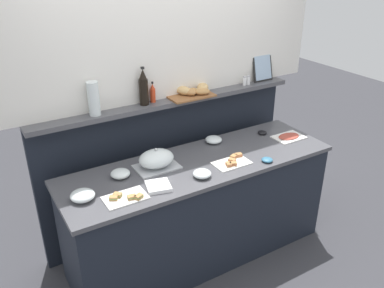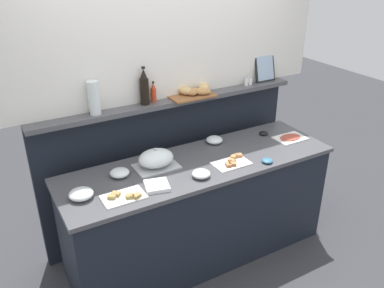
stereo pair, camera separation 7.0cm
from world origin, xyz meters
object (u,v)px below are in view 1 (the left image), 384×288
wine_bottle_dark (143,88)px  hot_sauce_bottle (153,93)px  sandwich_platter_side (232,162)px  pepper_shaker (248,80)px  glass_bowl_medium (120,174)px  glass_bowl_extra (202,174)px  glass_bowl_large (214,140)px  water_carafe (94,99)px  serving_cloche (156,159)px  framed_picture (263,68)px  condiment_bowl_dark (267,160)px  condiment_bowl_teal (262,132)px  sandwich_platter_rear (125,197)px  salt_shaker (245,81)px  napkin_stack (158,186)px  bread_basket (193,92)px  cold_cuts_platter (289,137)px  glass_bowl_small (83,196)px

wine_bottle_dark → hot_sauce_bottle: wine_bottle_dark is taller
sandwich_platter_side → pepper_shaker: bearing=44.9°
glass_bowl_medium → glass_bowl_extra: bearing=-30.9°
glass_bowl_large → glass_bowl_medium: 0.95m
wine_bottle_dark → water_carafe: size_ratio=1.19×
serving_cloche → framed_picture: (1.35, 0.39, 0.45)m
glass_bowl_large → condiment_bowl_dark: 0.55m
condiment_bowl_teal → glass_bowl_extra: bearing=-157.5°
sandwich_platter_rear → salt_shaker: 1.68m
napkin_stack → bread_basket: bread_basket is taller
sandwich_platter_rear → glass_bowl_extra: size_ratio=2.11×
cold_cuts_platter → salt_shaker: salt_shaker is taller
glass_bowl_large → hot_sauce_bottle: size_ratio=0.84×
serving_cloche → pepper_shaker: size_ratio=3.91×
glass_bowl_large → condiment_bowl_teal: (0.49, -0.08, -0.01)m
cold_cuts_platter → bread_basket: (-0.73, 0.47, 0.42)m
cold_cuts_platter → sandwich_platter_rear: bearing=-174.5°
sandwich_platter_rear → cold_cuts_platter: sandwich_platter_rear is taller
sandwich_platter_rear → condiment_bowl_dark: (1.19, -0.09, 0.01)m
glass_bowl_small → water_carafe: water_carafe is taller
sandwich_platter_rear → condiment_bowl_teal: bearing=13.0°
condiment_bowl_dark → serving_cloche: bearing=155.4°
glass_bowl_small → wine_bottle_dark: 1.02m
glass_bowl_extra → hot_sauce_bottle: hot_sauce_bottle is taller
glass_bowl_medium → condiment_bowl_dark: 1.18m
hot_sauce_bottle → pepper_shaker: hot_sauce_bottle is taller
cold_cuts_platter → pepper_shaker: size_ratio=3.24×
condiment_bowl_teal → bread_basket: 0.77m
salt_shaker → bread_basket: bearing=-179.8°
sandwich_platter_side → cold_cuts_platter: (0.73, 0.13, -0.00)m
condiment_bowl_teal → wine_bottle_dark: bearing=163.9°
glass_bowl_medium → bread_basket: bearing=21.8°
condiment_bowl_teal → bread_basket: (-0.58, 0.29, 0.42)m
bread_basket → glass_bowl_large: bearing=-67.8°
condiment_bowl_dark → napkin_stack: bearing=174.1°
glass_bowl_extra → water_carafe: size_ratio=0.54×
condiment_bowl_teal → wine_bottle_dark: size_ratio=0.27×
wine_bottle_dark → pepper_shaker: wine_bottle_dark is taller
condiment_bowl_teal → hot_sauce_bottle: size_ratio=0.48×
wine_bottle_dark → salt_shaker: (1.03, -0.01, -0.10)m
hot_sauce_bottle → framed_picture: size_ratio=0.69×
sandwich_platter_rear → salt_shaker: salt_shaker is taller
pepper_shaker → glass_bowl_small: bearing=-164.6°
wine_bottle_dark → glass_bowl_medium: bearing=-137.3°
sandwich_platter_side → glass_bowl_medium: (-0.85, 0.26, 0.02)m
bread_basket → wine_bottle_dark: bearing=178.1°
pepper_shaker → condiment_bowl_teal: bearing=-95.9°
glass_bowl_medium → framed_picture: 1.77m
hot_sauce_bottle → salt_shaker: bearing=-1.8°
glass_bowl_small → serving_cloche: bearing=12.6°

